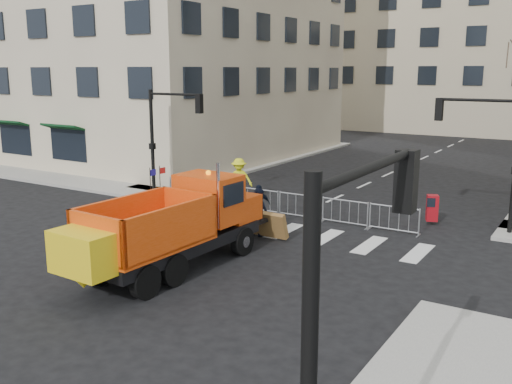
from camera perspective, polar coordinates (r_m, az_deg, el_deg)
The scene contains 11 objects.
ground at distance 19.02m, azimuth -7.16°, elevation -7.46°, with size 120.00×120.00×0.00m, color black.
sidewalk_back at distance 25.86m, azimuth 4.73°, elevation -1.95°, with size 64.00×5.00×0.15m, color gray.
building_far at distance 67.08m, azimuth 22.88°, elevation 16.05°, with size 30.00×18.00×24.00m, color #BEB091.
traffic_light_left at distance 29.07m, azimuth -10.33°, elevation 4.73°, with size 0.18×0.18×5.40m, color black.
crowd_barriers at distance 25.32m, azimuth 2.30°, elevation -1.11°, with size 12.60×0.60×1.10m, color #9EA0A5, non-canonical shape.
plow_truck at distance 18.32m, azimuth -8.50°, elevation -3.25°, with size 2.92×8.96×3.44m.
cop_a at distance 22.36m, azimuth -1.79°, elevation -1.81°, with size 0.70×0.46×1.92m, color black.
cop_b at distance 22.25m, azimuth 0.28°, elevation -1.96°, with size 0.90×0.71×1.86m, color black.
cop_c at distance 23.68m, azimuth 0.33°, elevation -1.29°, with size 0.99×0.41×1.70m, color black.
worker at distance 27.72m, azimuth -1.71°, elevation 1.33°, with size 1.30×0.75×2.01m, color yellow.
newspaper_box at distance 24.89m, azimuth 17.21°, elevation -1.54°, with size 0.45×0.40×1.10m, color maroon.
Camera 1 is at (11.37, -13.87, 6.35)m, focal length 40.00 mm.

